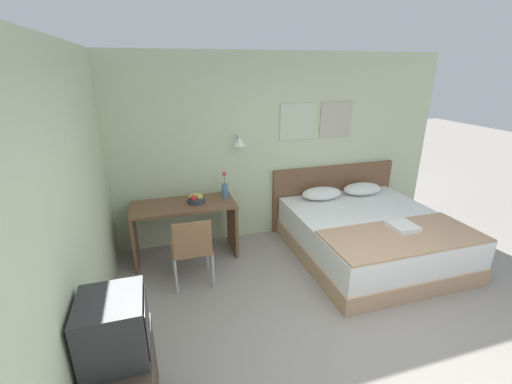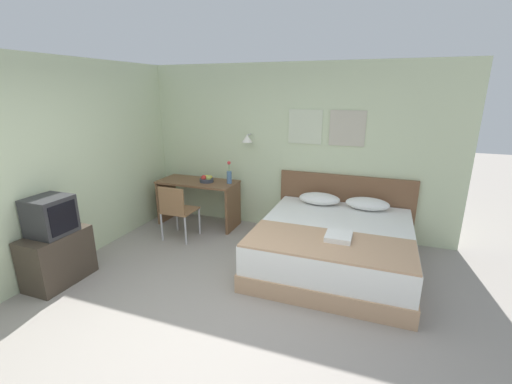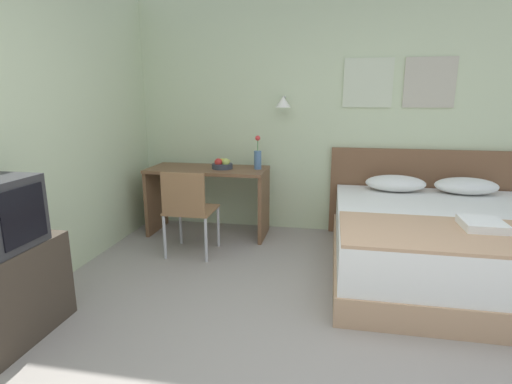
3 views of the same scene
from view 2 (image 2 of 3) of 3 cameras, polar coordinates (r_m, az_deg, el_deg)
ground_plane at (r=3.71m, az=-8.42°, el=-20.80°), size 24.00×24.00×0.00m
wall_back at (r=5.56m, az=4.66°, el=7.17°), size 5.33×0.31×2.65m
wall_left at (r=4.58m, az=-36.38°, el=1.77°), size 0.06×5.71×2.65m
bed at (r=4.63m, az=12.80°, el=-8.81°), size 1.93×2.05×0.58m
headboard at (r=5.53m, az=14.47°, el=-2.29°), size 2.05×0.06×0.99m
pillow_left at (r=5.27m, az=10.53°, el=-1.09°), size 0.62×0.37×0.17m
pillow_right at (r=5.21m, az=18.07°, el=-1.87°), size 0.62×0.37×0.17m
throw_blanket at (r=3.97m, az=11.87°, el=-8.40°), size 1.87×0.82×0.02m
folded_towel_near_foot at (r=4.07m, az=13.61°, el=-7.20°), size 0.29×0.32×0.06m
desk at (r=5.90m, az=-9.59°, el=-0.28°), size 1.33×0.60×0.77m
desk_chair at (r=5.34m, az=-13.16°, el=-2.64°), size 0.46×0.46×0.87m
fruit_bowl at (r=5.75m, az=-8.24°, el=2.13°), size 0.23×0.23×0.12m
flower_vase at (r=5.59m, az=-4.49°, el=2.73°), size 0.08×0.08×0.37m
tv_stand at (r=4.81m, az=-30.16°, el=-9.45°), size 0.43×0.75×0.63m
television at (r=4.61m, az=-31.09°, el=-3.42°), size 0.42×0.44×0.45m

